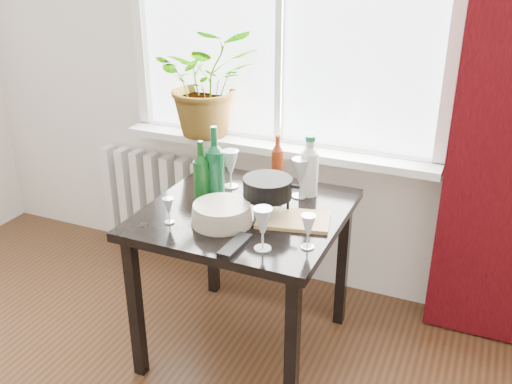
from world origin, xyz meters
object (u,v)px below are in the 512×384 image
at_px(radiator, 162,197).
at_px(wineglass_front_left, 169,210).
at_px(wineglass_back_left, 231,169).
at_px(cleaning_bottle, 309,165).
at_px(plate_stack, 222,214).
at_px(table, 245,228).
at_px(wineglass_back_center, 300,177).
at_px(potted_plant, 208,82).
at_px(fondue_pot, 267,196).
at_px(wine_bottle_right, 215,164).
at_px(cutting_board, 293,220).
at_px(wineglass_front_right, 263,229).
at_px(wine_bottle_left, 201,173).
at_px(bottle_amber, 277,159).
at_px(tv_remote, 235,246).

height_order(radiator, wineglass_front_left, wineglass_front_left).
distance_m(radiator, wineglass_back_left, 0.93).
distance_m(cleaning_bottle, plate_stack, 0.49).
relative_size(table, wineglass_back_center, 4.42).
bearing_deg(potted_plant, fondue_pot, -45.07).
relative_size(potted_plant, wineglass_back_left, 3.08).
bearing_deg(wine_bottle_right, cutting_board, -7.67).
relative_size(table, fondue_pot, 3.50).
bearing_deg(wineglass_front_right, fondue_pot, 109.12).
relative_size(wine_bottle_left, fondue_pot, 1.22).
distance_m(wineglass_back_center, fondue_pot, 0.23).
bearing_deg(wine_bottle_left, wine_bottle_right, 47.02).
bearing_deg(wine_bottle_right, wine_bottle_left, -132.98).
bearing_deg(table, wineglass_back_center, 52.32).
bearing_deg(bottle_amber, table, -91.40).
bearing_deg(wineglass_front_left, cleaning_bottle, 48.90).
relative_size(wineglass_back_center, cutting_board, 0.63).
bearing_deg(bottle_amber, wineglass_back_left, -137.87).
bearing_deg(wineglass_back_left, table, -50.50).
bearing_deg(tv_remote, plate_stack, 132.60).
bearing_deg(cutting_board, wineglass_back_left, 150.63).
distance_m(bottle_amber, fondue_pot, 0.37).
relative_size(radiator, wineglass_front_right, 4.50).
xyz_separation_m(wineglass_back_center, fondue_pot, (-0.07, -0.22, -0.01)).
distance_m(wine_bottle_right, wineglass_front_left, 0.31).
bearing_deg(potted_plant, wineglass_back_center, -29.52).
bearing_deg(table, cutting_board, -5.75).
relative_size(radiator, bottle_amber, 3.43).
bearing_deg(radiator, wineglass_back_center, -21.62).
relative_size(potted_plant, bottle_amber, 2.50).
distance_m(potted_plant, tv_remote, 1.17).
distance_m(radiator, wine_bottle_right, 1.06).
height_order(radiator, wineglass_back_center, wineglass_back_center).
distance_m(plate_stack, tv_remote, 0.23).
bearing_deg(cutting_board, table, 174.25).
bearing_deg(wineglass_back_center, wineglass_front_left, -131.49).
xyz_separation_m(wine_bottle_right, wineglass_front_right, (0.37, -0.32, -0.09)).
height_order(table, bottle_amber, bottle_amber).
relative_size(wine_bottle_right, cleaning_bottle, 1.23).
bearing_deg(wineglass_back_center, tv_remote, -97.00).
xyz_separation_m(radiator, wineglass_front_left, (0.61, -0.87, 0.42)).
xyz_separation_m(wine_bottle_right, tv_remote, (0.26, -0.35, -0.17)).
xyz_separation_m(wine_bottle_left, wineglass_front_left, (-0.04, -0.22, -0.09)).
bearing_deg(plate_stack, radiator, 136.07).
height_order(radiator, table, table).
relative_size(wine_bottle_left, wine_bottle_right, 0.83).
distance_m(table, wine_bottle_right, 0.32).
distance_m(wine_bottle_left, fondue_pot, 0.31).
bearing_deg(fondue_pot, plate_stack, -136.83).
bearing_deg(radiator, wineglass_front_left, -54.96).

